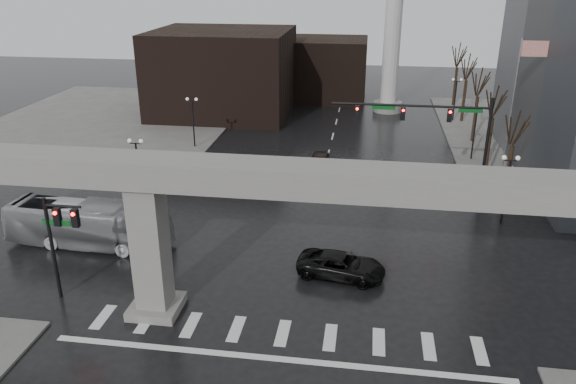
% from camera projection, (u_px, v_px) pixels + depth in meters
% --- Properties ---
extents(ground, '(160.00, 160.00, 0.00)m').
position_uv_depth(ground, '(286.00, 321.00, 29.21)').
color(ground, black).
rests_on(ground, ground).
extents(sidewalk_nw, '(28.00, 36.00, 0.15)m').
position_uv_depth(sidewalk_nw, '(112.00, 121.00, 65.62)').
color(sidewalk_nw, slate).
rests_on(sidewalk_nw, ground).
extents(elevated_guideway, '(48.00, 2.60, 8.70)m').
position_uv_depth(elevated_guideway, '(312.00, 202.00, 26.43)').
color(elevated_guideway, gray).
rests_on(elevated_guideway, ground).
extents(building_far_left, '(16.00, 14.00, 10.00)m').
position_uv_depth(building_far_left, '(223.00, 73.00, 67.64)').
color(building_far_left, black).
rests_on(building_far_left, ground).
extents(building_far_mid, '(10.00, 10.00, 8.00)m').
position_uv_depth(building_far_mid, '(328.00, 69.00, 75.56)').
color(building_far_mid, black).
rests_on(building_far_mid, ground).
extents(signal_mast_arm, '(12.12, 0.43, 8.00)m').
position_uv_depth(signal_mast_arm, '(438.00, 124.00, 43.00)').
color(signal_mast_arm, black).
rests_on(signal_mast_arm, ground).
extents(signal_left_pole, '(2.30, 0.30, 6.00)m').
position_uv_depth(signal_left_pole, '(59.00, 232.00, 29.76)').
color(signal_left_pole, black).
rests_on(signal_left_pole, ground).
extents(flagpole_assembly, '(2.06, 0.12, 12.00)m').
position_uv_depth(flagpole_assembly, '(517.00, 96.00, 44.44)').
color(flagpole_assembly, silver).
rests_on(flagpole_assembly, ground).
extents(lamp_right_0, '(1.22, 0.32, 5.11)m').
position_uv_depth(lamp_right_0, '(508.00, 178.00, 38.89)').
color(lamp_right_0, black).
rests_on(lamp_right_0, ground).
extents(lamp_right_1, '(1.22, 0.32, 5.11)m').
position_uv_depth(lamp_right_1, '(475.00, 125.00, 51.71)').
color(lamp_right_1, black).
rests_on(lamp_right_1, ground).
extents(lamp_right_2, '(1.22, 0.32, 5.11)m').
position_uv_depth(lamp_right_2, '(456.00, 92.00, 64.52)').
color(lamp_right_2, black).
rests_on(lamp_right_2, ground).
extents(lamp_left_0, '(1.22, 0.32, 5.11)m').
position_uv_depth(lamp_left_0, '(137.00, 160.00, 42.52)').
color(lamp_left_0, black).
rests_on(lamp_left_0, ground).
extents(lamp_left_1, '(1.22, 0.32, 5.11)m').
position_uv_depth(lamp_left_1, '(193.00, 114.00, 55.33)').
color(lamp_left_1, black).
rests_on(lamp_left_1, ground).
extents(lamp_left_2, '(1.22, 0.32, 5.11)m').
position_uv_depth(lamp_left_2, '(227.00, 85.00, 68.15)').
color(lamp_left_2, black).
rests_on(lamp_left_2, ground).
extents(tree_right_0, '(1.09, 1.58, 7.50)m').
position_uv_depth(tree_right_0, '(509.00, 169.00, 42.69)').
color(tree_right_0, black).
rests_on(tree_right_0, ground).
extents(tree_right_1, '(1.09, 1.61, 7.67)m').
position_uv_depth(tree_right_1, '(490.00, 138.00, 49.99)').
color(tree_right_1, black).
rests_on(tree_right_1, ground).
extents(tree_right_2, '(1.10, 1.63, 7.85)m').
position_uv_depth(tree_right_2, '(476.00, 115.00, 57.29)').
color(tree_right_2, black).
rests_on(tree_right_2, ground).
extents(tree_right_3, '(1.11, 1.66, 8.02)m').
position_uv_depth(tree_right_3, '(464.00, 97.00, 64.59)').
color(tree_right_3, black).
rests_on(tree_right_3, ground).
extents(tree_right_4, '(1.12, 1.69, 8.19)m').
position_uv_depth(tree_right_4, '(456.00, 83.00, 71.89)').
color(tree_right_4, black).
rests_on(tree_right_4, ground).
extents(pickup_truck, '(5.49, 3.15, 1.44)m').
position_uv_depth(pickup_truck, '(341.00, 265.00, 33.16)').
color(pickup_truck, black).
rests_on(pickup_truck, ground).
extents(city_bus, '(11.04, 3.12, 3.04)m').
position_uv_depth(city_bus, '(88.00, 224.00, 36.55)').
color(city_bus, '#9F9FA3').
rests_on(city_bus, ground).
extents(far_car, '(1.86, 4.52, 1.53)m').
position_uv_depth(far_car, '(320.00, 162.00, 50.22)').
color(far_car, black).
rests_on(far_car, ground).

